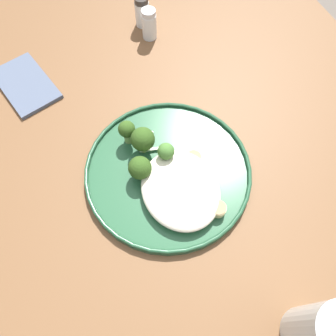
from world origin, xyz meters
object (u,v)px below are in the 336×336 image
object	(u,v)px
seared_scallop_tilted_round	(181,185)
seared_scallop_rear_pale	(160,200)
seared_scallop_on_noodles	(194,158)
broccoli_floret_tall_stalk	(143,140)
seared_scallop_tiny_bay	(182,199)
folded_napkin	(26,84)
water_glass	(321,333)
seared_scallop_center_golden	(193,177)
pepper_shaker	(142,12)
seared_scallop_half_hidden	(218,209)
dinner_plate	(168,171)
broccoli_floret_center_pile	(140,168)
salt_shaker	(149,24)
seared_scallop_left_edge	(179,220)
broccoli_floret_front_edge	(127,131)
broccoli_floret_split_head	(166,153)

from	to	relation	value
seared_scallop_tilted_round	seared_scallop_rear_pale	distance (m)	0.04
seared_scallop_tilted_round	seared_scallop_on_noodles	xyz separation A→B (m)	(0.04, -0.04, -0.00)
seared_scallop_on_noodles	broccoli_floret_tall_stalk	distance (m)	0.09
seared_scallop_tiny_bay	folded_napkin	size ratio (longest dim) A/B	0.19
water_glass	broccoli_floret_tall_stalk	bearing A→B (deg)	16.53
seared_scallop_center_golden	pepper_shaker	world-z (taller)	pepper_shaker
seared_scallop_rear_pale	broccoli_floret_tall_stalk	world-z (taller)	broccoli_floret_tall_stalk
seared_scallop_center_golden	broccoli_floret_tall_stalk	distance (m)	0.11
seared_scallop_tilted_round	seared_scallop_half_hidden	xyz separation A→B (m)	(-0.06, -0.04, 0.00)
seared_scallop_center_golden	seared_scallop_tilted_round	size ratio (longest dim) A/B	1.31
broccoli_floret_tall_stalk	water_glass	size ratio (longest dim) A/B	0.46
folded_napkin	broccoli_floret_tall_stalk	bearing A→B (deg)	-145.09
seared_scallop_tilted_round	seared_scallop_center_golden	bearing A→B (deg)	-75.98
seared_scallop_rear_pale	seared_scallop_tilted_round	bearing A→B (deg)	-74.98
water_glass	pepper_shaker	size ratio (longest dim) A/B	1.86
seared_scallop_rear_pale	dinner_plate	bearing A→B (deg)	-34.23
broccoli_floret_center_pile	seared_scallop_on_noodles	bearing A→B (deg)	-94.27
seared_scallop_on_noodles	pepper_shaker	xyz separation A→B (m)	(0.38, -0.04, 0.01)
salt_shaker	seared_scallop_center_golden	bearing A→B (deg)	170.51
seared_scallop_tilted_round	pepper_shaker	size ratio (longest dim) A/B	0.34
seared_scallop_half_hidden	water_glass	bearing A→B (deg)	-169.75
seared_scallop_half_hidden	seared_scallop_on_noodles	world-z (taller)	seared_scallop_half_hidden
seared_scallop_on_noodles	seared_scallop_tilted_round	bearing A→B (deg)	133.77
seared_scallop_half_hidden	water_glass	xyz separation A→B (m)	(-0.21, -0.04, 0.03)
dinner_plate	water_glass	world-z (taller)	water_glass
seared_scallop_left_edge	folded_napkin	world-z (taller)	seared_scallop_left_edge
broccoli_floret_front_edge	broccoli_floret_split_head	size ratio (longest dim) A/B	1.01
dinner_plate	seared_scallop_center_golden	xyz separation A→B (m)	(-0.03, -0.03, 0.01)
seared_scallop_half_hidden	salt_shaker	world-z (taller)	salt_shaker
water_glass	pepper_shaker	world-z (taller)	water_glass
broccoli_floret_center_pile	folded_napkin	xyz separation A→B (m)	(0.29, 0.15, -0.04)
broccoli_floret_split_head	pepper_shaker	bearing A→B (deg)	-13.99
dinner_plate	folded_napkin	xyz separation A→B (m)	(0.30, 0.19, -0.00)
dinner_plate	broccoli_floret_center_pile	size ratio (longest dim) A/B	5.79
folded_napkin	seared_scallop_on_noodles	bearing A→B (deg)	-140.68
seared_scallop_rear_pale	seared_scallop_left_edge	size ratio (longest dim) A/B	0.82
seared_scallop_center_golden	seared_scallop_half_hidden	distance (m)	0.07
seared_scallop_tilted_round	broccoli_floret_tall_stalk	world-z (taller)	broccoli_floret_tall_stalk
water_glass	seared_scallop_tilted_round	bearing A→B (deg)	15.77
seared_scallop_half_hidden	broccoli_floret_center_pile	bearing A→B (deg)	40.52
folded_napkin	broccoli_floret_split_head	bearing A→B (deg)	-144.86
seared_scallop_rear_pale	broccoli_floret_front_edge	distance (m)	0.14
seared_scallop_center_golden	folded_napkin	size ratio (longest dim) A/B	0.20
seared_scallop_tilted_round	broccoli_floret_tall_stalk	xyz separation A→B (m)	(0.09, 0.03, 0.03)
folded_napkin	pepper_shaker	xyz separation A→B (m)	(0.08, -0.29, 0.03)
seared_scallop_rear_pale	broccoli_floret_front_edge	world-z (taller)	broccoli_floret_front_edge
dinner_plate	seared_scallop_tilted_round	distance (m)	0.04
folded_napkin	seared_scallop_tilted_round	bearing A→B (deg)	-149.12
water_glass	folded_napkin	world-z (taller)	water_glass
seared_scallop_left_edge	salt_shaker	world-z (taller)	salt_shaker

